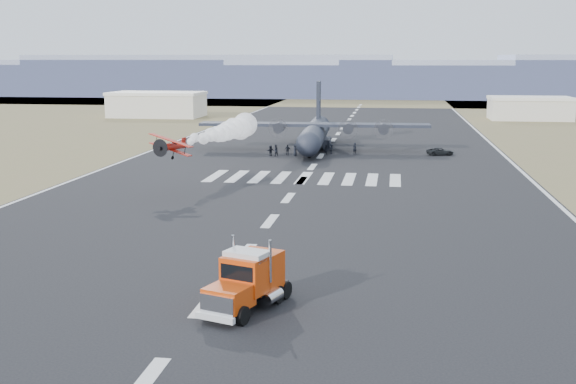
% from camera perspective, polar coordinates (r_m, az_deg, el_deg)
% --- Properties ---
extents(ground, '(500.00, 500.00, 0.00)m').
position_cam_1_polar(ground, '(47.61, -6.42, -8.65)').
color(ground, black).
rests_on(ground, ground).
extents(scrub_far, '(500.00, 80.00, 0.00)m').
position_cam_1_polar(scrub_far, '(274.12, 6.02, 7.20)').
color(scrub_far, olive).
rests_on(scrub_far, ground).
extents(runway_markings, '(60.00, 260.00, 0.01)m').
position_cam_1_polar(runway_markings, '(105.25, 1.94, 2.00)').
color(runway_markings, silver).
rests_on(runway_markings, ground).
extents(ridge_seg_b, '(150.00, 50.00, 15.00)m').
position_cam_1_polar(ridge_seg_b, '(335.01, -16.79, 8.69)').
color(ridge_seg_b, '#8C95B2').
rests_on(ridge_seg_b, ground).
extents(ridge_seg_c, '(150.00, 50.00, 17.00)m').
position_cam_1_polar(ridge_seg_c, '(313.07, -5.82, 9.17)').
color(ridge_seg_c, '#8C95B2').
rests_on(ridge_seg_c, ground).
extents(ridge_seg_d, '(150.00, 50.00, 13.00)m').
position_cam_1_polar(ridge_seg_d, '(303.79, 6.30, 8.74)').
color(ridge_seg_d, '#8C95B2').
rests_on(ridge_seg_d, ground).
extents(ridge_seg_e, '(150.00, 50.00, 15.00)m').
position_cam_1_polar(ridge_seg_e, '(308.16, 18.60, 8.47)').
color(ridge_seg_e, '#8C95B2').
rests_on(ridge_seg_e, ground).
extents(hangar_left, '(24.50, 14.50, 6.70)m').
position_cam_1_polar(hangar_left, '(199.30, -10.30, 6.85)').
color(hangar_left, beige).
rests_on(hangar_left, ground).
extents(hangar_right, '(20.50, 12.50, 5.90)m').
position_cam_1_polar(hangar_right, '(196.83, 18.56, 6.31)').
color(hangar_right, beige).
rests_on(hangar_right, ground).
extents(semi_truck, '(4.97, 8.52, 3.77)m').
position_cam_1_polar(semi_truck, '(45.77, -3.18, -6.95)').
color(semi_truck, black).
rests_on(semi_truck, ground).
extents(aerobatic_biplane, '(5.54, 5.11, 2.75)m').
position_cam_1_polar(aerobatic_biplane, '(83.35, -9.18, 3.60)').
color(aerobatic_biplane, '#A5170B').
extents(smoke_trail, '(5.21, 23.51, 3.52)m').
position_cam_1_polar(smoke_trail, '(101.35, -4.31, 5.01)').
color(smoke_trail, white).
extents(transport_aircraft, '(39.43, 32.47, 11.39)m').
position_cam_1_polar(transport_aircraft, '(125.98, 2.11, 4.75)').
color(transport_aircraft, black).
rests_on(transport_aircraft, ground).
extents(support_vehicle, '(4.72, 3.14, 1.21)m').
position_cam_1_polar(support_vehicle, '(120.52, 11.94, 3.15)').
color(support_vehicle, black).
rests_on(support_vehicle, ground).
extents(crew_a, '(0.86, 0.81, 1.84)m').
position_cam_1_polar(crew_a, '(122.83, 3.23, 3.64)').
color(crew_a, black).
rests_on(crew_a, ground).
extents(crew_b, '(0.94, 0.70, 1.72)m').
position_cam_1_polar(crew_b, '(117.78, 3.05, 3.32)').
color(crew_b, black).
rests_on(crew_b, ground).
extents(crew_c, '(1.13, 1.02, 1.62)m').
position_cam_1_polar(crew_c, '(119.79, 3.45, 3.41)').
color(crew_c, black).
rests_on(crew_c, ground).
extents(crew_d, '(1.08, 0.64, 1.74)m').
position_cam_1_polar(crew_d, '(117.81, -0.03, 3.34)').
color(crew_d, black).
rests_on(crew_d, ground).
extents(crew_e, '(0.79, 1.04, 1.89)m').
position_cam_1_polar(crew_e, '(117.04, 0.57, 3.33)').
color(crew_e, black).
rests_on(crew_e, ground).
extents(crew_f, '(1.13, 1.62, 1.68)m').
position_cam_1_polar(crew_f, '(117.18, -1.40, 3.29)').
color(crew_f, black).
rests_on(crew_f, ground).
extents(crew_g, '(0.87, 0.86, 1.85)m').
position_cam_1_polar(crew_g, '(120.17, 5.29, 3.47)').
color(crew_g, black).
rests_on(crew_g, ground).
extents(crew_h, '(1.06, 0.98, 1.85)m').
position_cam_1_polar(crew_h, '(116.65, -0.99, 3.30)').
color(crew_h, black).
rests_on(crew_h, ground).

